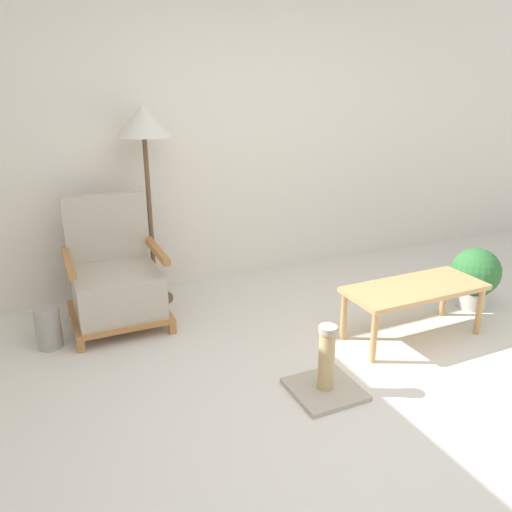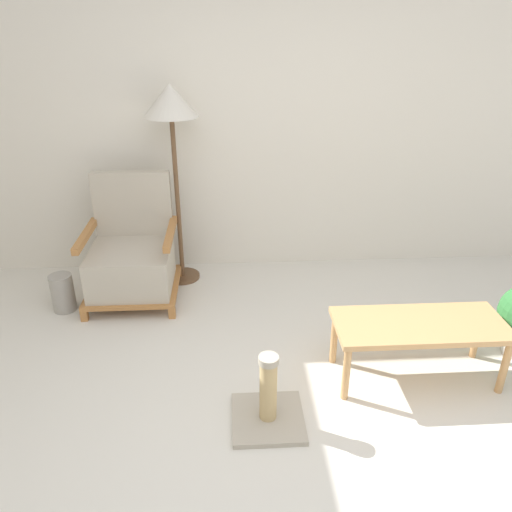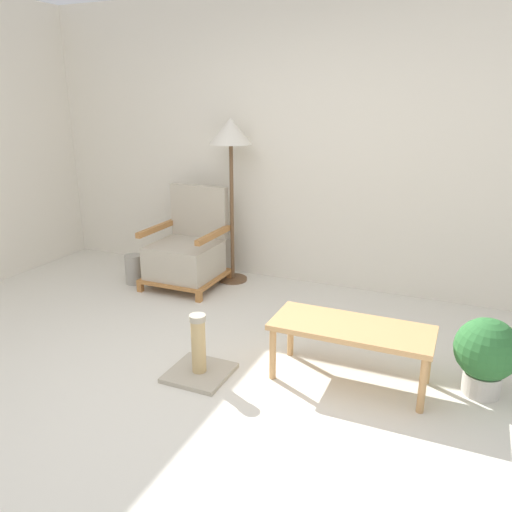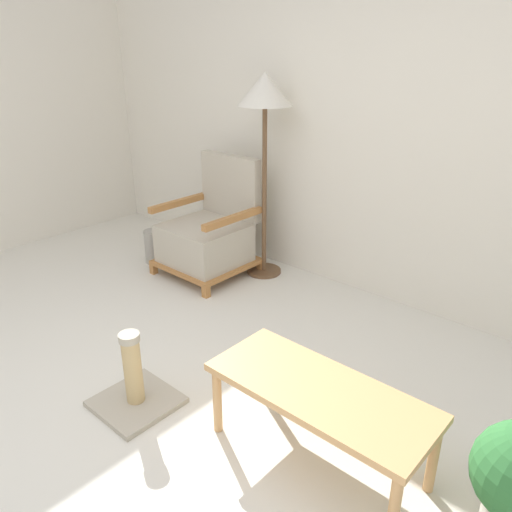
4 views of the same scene
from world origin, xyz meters
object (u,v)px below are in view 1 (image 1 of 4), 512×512
Objects in this scene: vase at (48,328)px; potted_plant at (475,275)px; coffee_table at (415,292)px; armchair at (116,282)px; floor_lamp at (144,134)px; scratching_post at (326,375)px.

potted_plant reaches higher than vase.
coffee_table is at bearing -21.20° from vase.
armchair is 2.82m from potted_plant.
vase is (-0.51, -0.18, -0.18)m from armchair.
armchair is 2.18m from coffee_table.
floor_lamp is 3.66× the size of scratching_post.
vase is (-2.38, 0.92, -0.20)m from coffee_table.
scratching_post is (0.95, -1.44, -0.22)m from armchair.
vase is at bearing 158.80° from coffee_table.
armchair is 2.17× the size of scratching_post.
floor_lamp is at bearing 152.44° from potted_plant.
floor_lamp is 3.19× the size of potted_plant.
potted_plant reaches higher than scratching_post.
scratching_post reaches higher than coffee_table.
potted_plant is at bearing 16.65° from scratching_post.
potted_plant is (2.31, -1.21, -1.09)m from floor_lamp.
floor_lamp reaches higher than vase.
vase is at bearing 139.21° from scratching_post.
floor_lamp is 2.21m from scratching_post.
armchair is 0.57m from vase.
coffee_table is 3.48× the size of vase.
armchair is at bearing 149.40° from coffee_table.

